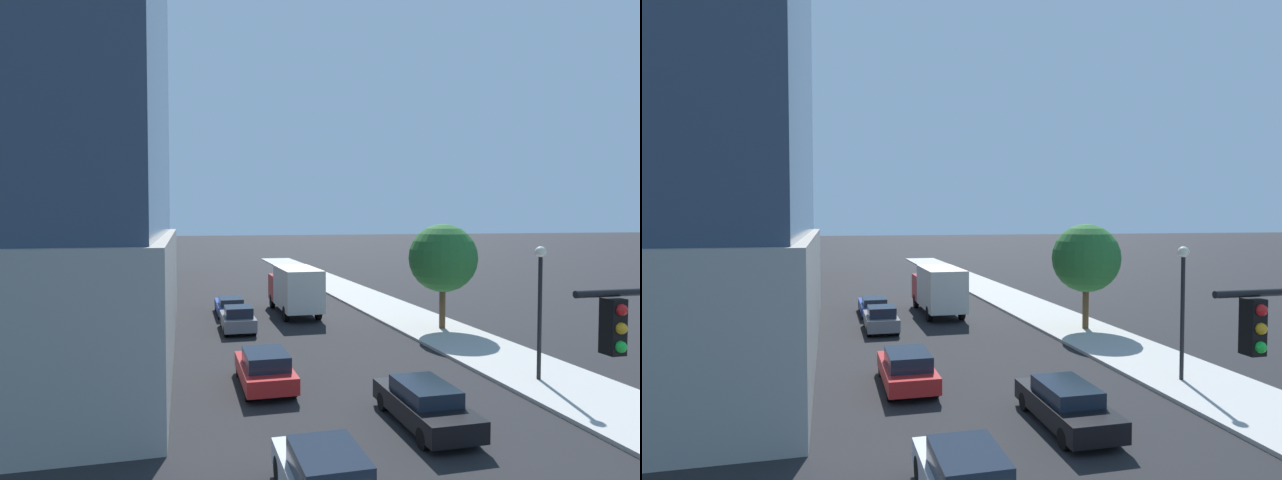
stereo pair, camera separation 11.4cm
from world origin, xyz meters
The scene contains 10 objects.
sidewalk centered at (8.70, 20.00, 0.07)m, with size 4.52×120.00×0.15m, color #B2AFA8.
construction_building centered at (-14.76, 59.13, 14.10)m, with size 12.87×23.05×32.68m.
street_lamp centered at (8.15, 13.18, 3.67)m, with size 0.44×0.44×5.31m.
street_tree centered at (9.05, 23.24, 4.25)m, with size 3.97×3.97×6.10m.
car_red centered at (-2.55, 15.34, 0.74)m, with size 1.89×4.58×1.46m.
car_gray centered at (-2.55, 25.98, 0.73)m, with size 1.80×4.03×1.52m.
car_silver centered at (-2.55, 6.11, 0.75)m, with size 1.77×4.16×1.50m.
car_blue centered at (-2.55, 31.37, 0.67)m, with size 1.78×4.76×1.31m.
car_black centered at (1.78, 10.20, 0.69)m, with size 1.79×4.70×1.37m.
box_truck centered at (1.78, 30.50, 1.81)m, with size 2.43×7.78×3.28m.
Camera 1 is at (-5.59, -5.31, 6.58)m, focal length 30.30 mm.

